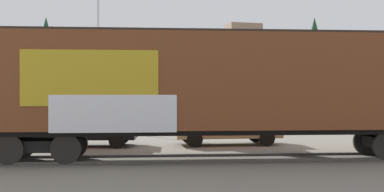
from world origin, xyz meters
name	(u,v)px	position (x,y,z in m)	size (l,w,h in m)	color
ground_plane	(189,160)	(0.00, 0.00, 0.00)	(260.00, 260.00, 0.00)	slate
track	(223,158)	(1.12, 0.01, 0.04)	(59.94, 6.20, 0.08)	#4C4742
freight_car	(227,84)	(1.25, 0.00, 2.44)	(18.13, 4.21, 4.24)	brown
flagpole	(93,23)	(-3.66, 13.07, 6.26)	(1.50, 0.84, 9.69)	silver
hillside	(129,75)	(-0.05, 76.76, 5.83)	(143.83, 33.81, 16.48)	gray
parked_car_black	(84,125)	(-3.62, 4.58, 0.86)	(4.39, 2.29, 1.72)	black
parked_car_tan	(226,125)	(2.22, 4.28, 0.82)	(4.40, 1.89, 1.61)	#9E8966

